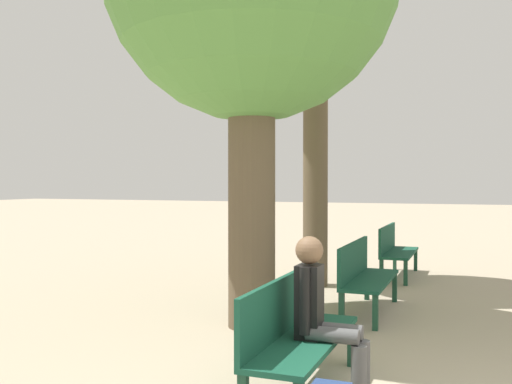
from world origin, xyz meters
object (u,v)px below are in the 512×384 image
Objects in this scene: bench_row_1 at (363,272)px; person_seated at (323,311)px; bench_row_0 at (294,328)px; bench_row_2 at (394,247)px.

person_seated is at bearing -85.46° from bench_row_1.
bench_row_1 is 2.87m from person_seated.
bench_row_1 is at bearing 90.00° from bench_row_0.
person_seated reaches higher than bench_row_1.
bench_row_0 is at bearing -90.00° from bench_row_2.
bench_row_2 is (0.00, 2.87, 0.00)m from bench_row_1.
person_seated is (0.23, -5.73, 0.14)m from bench_row_2.
person_seated is at bearing 4.21° from bench_row_0.
bench_row_0 is 2.87m from bench_row_1.
bench_row_0 is at bearing -90.00° from bench_row_1.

